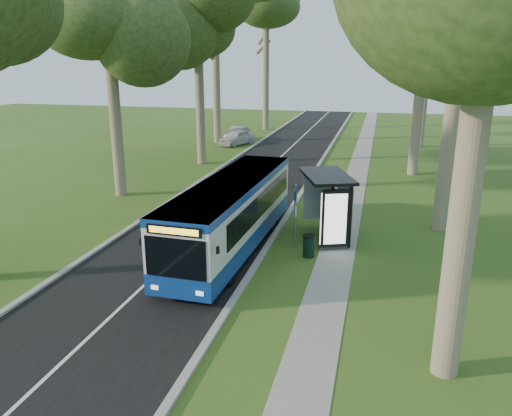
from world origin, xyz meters
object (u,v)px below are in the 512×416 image
(bus, at_px, (232,214))
(bus_stop_sign, at_px, (295,209))
(litter_bin, at_px, (309,246))
(car_silver, at_px, (237,134))
(bus_shelter, at_px, (328,196))
(car_white, at_px, (237,138))

(bus, bearing_deg, bus_stop_sign, 20.22)
(bus_stop_sign, height_order, litter_bin, bus_stop_sign)
(bus_stop_sign, relative_size, litter_bin, 3.01)
(bus, relative_size, litter_bin, 12.20)
(bus, bearing_deg, car_silver, 107.70)
(bus_stop_sign, xyz_separation_m, bus_shelter, (1.29, 1.03, 0.37))
(litter_bin, height_order, car_white, car_white)
(litter_bin, distance_m, car_silver, 30.35)
(bus_shelter, bearing_deg, litter_bin, -125.51)
(litter_bin, distance_m, car_white, 28.01)
(bus, relative_size, bus_stop_sign, 4.05)
(car_white, distance_m, car_silver, 2.35)
(bus_stop_sign, height_order, car_white, bus_stop_sign)
(bus, relative_size, bus_shelter, 2.93)
(bus, bearing_deg, litter_bin, 0.06)
(litter_bin, bearing_deg, bus_shelter, 75.31)
(bus, distance_m, car_white, 26.83)
(car_white, xyz_separation_m, car_silver, (-0.62, 2.27, -0.02))
(bus, relative_size, car_silver, 2.80)
(bus_stop_sign, height_order, bus_shelter, bus_shelter)
(bus_stop_sign, bearing_deg, bus_shelter, 16.34)
(car_silver, bearing_deg, car_white, -70.61)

